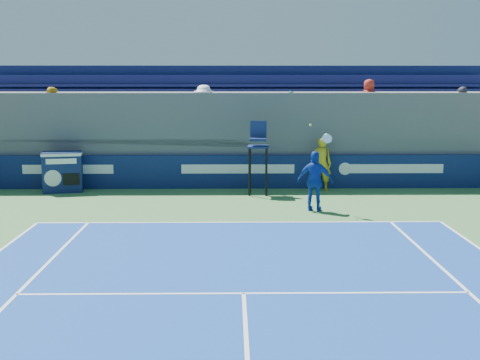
{
  "coord_description": "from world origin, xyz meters",
  "views": [
    {
      "loc": [
        -0.21,
        -4.02,
        3.87
      ],
      "look_at": [
        0.0,
        11.5,
        1.25
      ],
      "focal_mm": 45.0,
      "sensor_mm": 36.0,
      "label": 1
    }
  ],
  "objects_px": {
    "match_clock": "(63,171)",
    "umpire_chair": "(258,150)",
    "ball_person": "(322,164)",
    "tennis_player": "(315,181)"
  },
  "relations": [
    {
      "from": "ball_person",
      "to": "umpire_chair",
      "type": "xyz_separation_m",
      "value": [
        -2.25,
        -0.71,
        0.58
      ]
    },
    {
      "from": "ball_person",
      "to": "match_clock",
      "type": "relative_size",
      "value": 1.31
    },
    {
      "from": "umpire_chair",
      "to": "match_clock",
      "type": "bearing_deg",
      "value": 175.52
    },
    {
      "from": "ball_person",
      "to": "match_clock",
      "type": "bearing_deg",
      "value": 20.37
    },
    {
      "from": "match_clock",
      "to": "umpire_chair",
      "type": "xyz_separation_m",
      "value": [
        6.71,
        -0.53,
        0.79
      ]
    },
    {
      "from": "umpire_chair",
      "to": "ball_person",
      "type": "bearing_deg",
      "value": 17.52
    },
    {
      "from": "ball_person",
      "to": "match_clock",
      "type": "xyz_separation_m",
      "value": [
        -8.96,
        -0.18,
        -0.2
      ]
    },
    {
      "from": "match_clock",
      "to": "tennis_player",
      "type": "xyz_separation_m",
      "value": [
        8.28,
        -3.14,
        0.16
      ]
    },
    {
      "from": "umpire_chair",
      "to": "tennis_player",
      "type": "height_order",
      "value": "tennis_player"
    },
    {
      "from": "ball_person",
      "to": "umpire_chair",
      "type": "bearing_deg",
      "value": 36.71
    }
  ]
}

